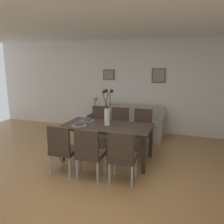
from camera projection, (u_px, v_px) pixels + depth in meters
The scene contains 20 objects.
ground_plane at pixel (90, 182), 4.05m from camera, with size 9.00×9.00×0.00m, color #A87A47.
back_wall_panel at pixel (135, 86), 6.78m from camera, with size 9.00×0.10×2.60m, color silver.
ceiling_panel at pixel (97, 23), 3.86m from camera, with size 9.00×7.20×0.08m, color white.
dining_table at pixel (107, 129), 4.84m from camera, with size 1.80×0.91×0.74m.
dining_chair_near_left at pixel (62, 147), 4.24m from camera, with size 0.44×0.44×0.92m.
dining_chair_near_right at pixel (99, 123), 5.86m from camera, with size 0.45×0.45×0.92m.
dining_chair_far_left at pixel (89, 151), 4.06m from camera, with size 0.45×0.45×0.92m.
dining_chair_far_right at pixel (119, 125), 5.67m from camera, with size 0.45×0.45×0.92m.
dining_chair_mid_left at pixel (122, 154), 3.92m from camera, with size 0.47×0.47×0.92m.
dining_chair_mid_right at pixel (142, 127), 5.52m from camera, with size 0.45×0.45×0.92m.
centerpiece_vase at pixel (107, 112), 4.77m from camera, with size 0.21×0.23×0.73m.
placemat_near_left at pixel (79, 125), 4.80m from camera, with size 0.32×0.32×0.01m, color #7F705B.
bowl_near_left at pixel (79, 124), 4.79m from camera, with size 0.17×0.17×0.07m.
placemat_near_right at pixel (87, 121), 5.18m from camera, with size 0.32×0.32×0.01m, color #7F705B.
bowl_near_right at pixel (87, 119), 5.17m from camera, with size 0.17×0.17×0.07m.
sofa at pixel (132, 126), 6.47m from camera, with size 1.70×0.84×0.80m.
side_table at pixel (95, 124), 6.78m from camera, with size 0.36×0.36×0.52m, color black.
table_lamp at pixel (95, 102), 6.64m from camera, with size 0.22×0.22×0.51m.
framed_picture_left at pixel (109, 75), 6.88m from camera, with size 0.34×0.03×0.29m.
framed_picture_center at pixel (159, 76), 6.44m from camera, with size 0.37×0.03×0.39m.
Camera 1 is at (1.52, -3.39, 2.04)m, focal length 37.93 mm.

